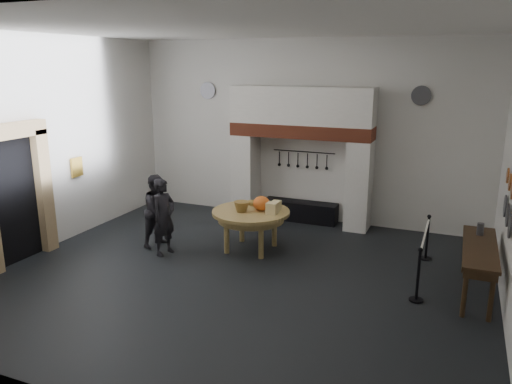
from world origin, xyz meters
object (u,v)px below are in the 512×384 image
at_px(side_table, 480,247).
at_px(iron_range, 300,211).
at_px(visitor_near, 164,217).
at_px(work_table, 251,212).
at_px(visitor_far, 158,210).
at_px(barrier_post_far, 427,239).
at_px(barrier_post_near, 418,276).

bearing_deg(side_table, iron_range, 145.20).
bearing_deg(visitor_near, side_table, -73.49).
xyz_separation_m(iron_range, work_table, (-0.35, -2.36, 0.59)).
height_order(visitor_far, barrier_post_far, visitor_far).
bearing_deg(side_table, visitor_far, -179.71).
height_order(iron_range, visitor_near, visitor_near).
bearing_deg(visitor_far, side_table, -77.84).
distance_m(work_table, barrier_post_near, 3.73).
height_order(visitor_near, visitor_far, visitor_near).
bearing_deg(iron_range, barrier_post_near, -47.72).
xyz_separation_m(visitor_far, barrier_post_near, (5.51, -0.61, -0.35)).
height_order(work_table, visitor_far, visitor_far).
height_order(iron_range, side_table, side_table).
bearing_deg(iron_range, side_table, -34.80).
height_order(visitor_near, barrier_post_far, visitor_near).
distance_m(visitor_far, side_table, 6.43).
relative_size(iron_range, barrier_post_near, 2.11).
bearing_deg(barrier_post_far, visitor_far, -165.87).
bearing_deg(work_table, barrier_post_near, -17.89).
bearing_deg(iron_range, visitor_far, -128.92).
relative_size(iron_range, visitor_near, 1.17).
relative_size(visitor_near, barrier_post_far, 1.81).
bearing_deg(barrier_post_near, iron_range, 132.28).
xyz_separation_m(iron_range, visitor_near, (-1.93, -3.28, 0.56)).
relative_size(side_table, barrier_post_far, 2.44).
bearing_deg(side_table, visitor_near, -175.89).
bearing_deg(visitor_near, barrier_post_far, -58.33).
relative_size(work_table, visitor_far, 1.04).
height_order(side_table, barrier_post_near, same).
relative_size(iron_range, side_table, 0.86).
height_order(work_table, barrier_post_near, barrier_post_near).
height_order(iron_range, barrier_post_near, barrier_post_near).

